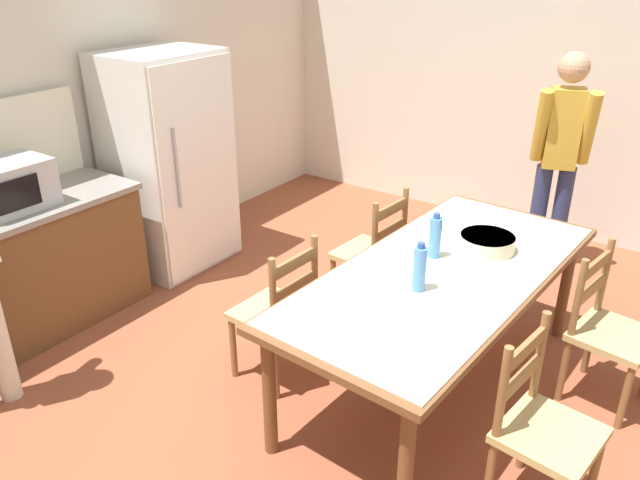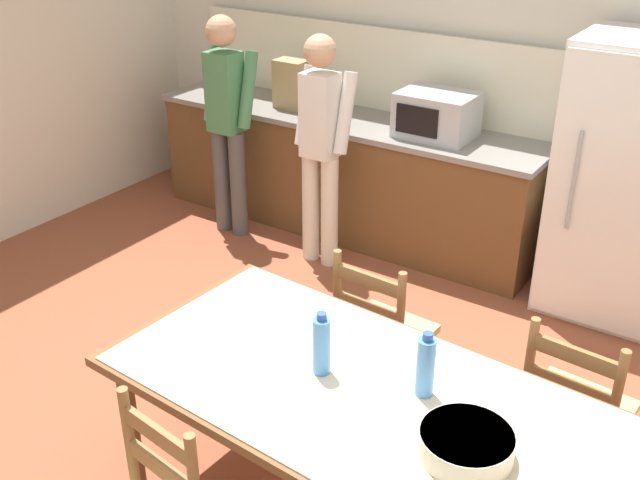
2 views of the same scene
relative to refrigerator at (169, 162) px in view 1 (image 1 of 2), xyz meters
name	(u,v)px [view 1 (image 1 of 2)]	position (x,y,z in m)	size (l,w,h in m)	color
ground_plane	(342,415)	(-0.84, -2.19, -0.85)	(8.32, 8.32, 0.00)	brown
wall_back	(20,97)	(-0.84, 0.47, 0.60)	(6.52, 0.12, 2.90)	silver
wall_right	(554,68)	(2.42, -2.19, 0.60)	(0.12, 5.20, 2.90)	silver
refrigerator	(169,162)	(0.00, 0.00, 0.00)	(0.82, 0.73, 1.70)	white
microwave	(6,186)	(-1.30, 0.02, 0.19)	(0.50, 0.39, 0.30)	#B2B7BC
dining_table	(442,281)	(-0.30, -2.48, -0.15)	(2.25, 1.12, 0.78)	brown
bottle_near_centre	(420,268)	(-0.57, -2.46, 0.05)	(0.07, 0.07, 0.27)	#4C8ED6
bottle_off_centre	(435,237)	(-0.18, -2.36, 0.05)	(0.07, 0.07, 0.27)	#4C8ED6
serving_bowl	(487,242)	(0.08, -2.58, -0.02)	(0.32, 0.32, 0.09)	beige
chair_side_far_left	(278,312)	(-0.74, -1.67, -0.41)	(0.44, 0.42, 0.91)	olive
chair_side_near_left	(542,429)	(-0.83, -3.24, -0.41)	(0.47, 0.45, 0.91)	olive
chair_side_far_right	(372,253)	(0.24, -1.73, -0.41)	(0.45, 0.43, 0.91)	olive
chair_side_near_right	(607,331)	(0.15, -3.30, -0.41)	(0.48, 0.46, 0.91)	olive
person_by_table	(560,153)	(1.64, -2.53, 0.11)	(0.38, 0.48, 1.71)	navy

